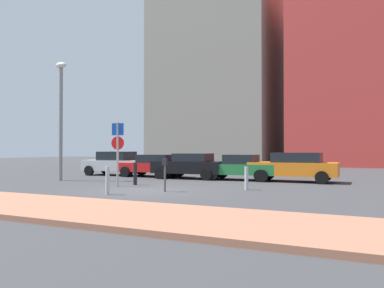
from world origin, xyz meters
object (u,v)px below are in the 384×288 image
parking_sign_post (118,146)px  street_lamp (61,110)px  parked_car_black (190,165)px  traffic_bollard_near (135,174)px  parked_car_green (241,167)px  traffic_bollard_far (246,178)px  parked_car_silver (116,163)px  parking_meter (165,170)px  parked_car_red (154,165)px  parked_car_orange (294,166)px  traffic_bollard_mid (108,180)px

parking_sign_post → street_lamp: (-4.83, 1.40, 1.99)m
parked_car_black → traffic_bollard_near: 4.72m
parked_car_green → parked_car_black: bearing=-175.0°
street_lamp → traffic_bollard_near: street_lamp is taller
street_lamp → traffic_bollard_far: (10.53, -0.26, -3.33)m
parked_car_silver → traffic_bollard_far: parked_car_silver is taller
parking_meter → parked_car_silver: bearing=137.4°
parked_car_silver → parking_meter: parked_car_silver is taller
parked_car_silver → parked_car_red: (2.93, -0.09, -0.07)m
traffic_bollard_near → parked_car_orange: bearing=38.2°
parked_car_red → parking_sign_post: bearing=-73.6°
parking_sign_post → traffic_bollard_near: parking_sign_post is taller
parked_car_silver → traffic_bollard_far: bearing=-25.8°
parked_car_orange → parking_meter: bearing=-117.9°
parked_car_red → traffic_bollard_far: bearing=-33.4°
parking_meter → traffic_bollard_near: bearing=144.6°
parking_meter → traffic_bollard_near: (-2.73, 1.94, -0.34)m
parked_car_black → parked_car_green: (2.99, 0.26, -0.05)m
parked_car_silver → traffic_bollard_far: size_ratio=4.50×
parked_car_green → traffic_bollard_near: bearing=-126.1°
parked_car_black → traffic_bollard_far: size_ratio=4.36×
parked_car_red → parked_car_black: size_ratio=0.99×
parked_car_green → parked_car_orange: bearing=2.6°
parked_car_silver → parked_car_green: size_ratio=1.06×
parked_car_black → parked_car_red: bearing=171.8°
traffic_bollard_near → traffic_bollard_mid: (1.32, -3.74, -0.00)m
parked_car_black → parked_car_orange: (5.84, 0.39, 0.04)m
street_lamp → traffic_bollard_near: (5.09, -0.38, -3.29)m
parked_car_black → parking_sign_post: bearing=-98.7°
parked_car_orange → traffic_bollard_near: bearing=-141.8°
traffic_bollard_near → traffic_bollard_far: (5.44, 0.12, -0.05)m
parked_car_black → parked_car_orange: parked_car_orange is taller
parked_car_red → street_lamp: (-3.04, -4.68, 3.09)m
parked_car_green → parking_meter: (-0.87, -6.88, 0.15)m
parked_car_silver → parked_car_orange: size_ratio=0.97×
traffic_bollard_near → parked_car_silver: bearing=134.1°
parked_car_green → parking_meter: 6.94m
parked_car_silver → parked_car_black: bearing=-4.9°
parking_meter → parked_car_green: bearing=82.8°
parking_sign_post → traffic_bollard_mid: 3.41m
parking_sign_post → traffic_bollard_far: (5.70, 1.14, -1.34)m
parking_meter → traffic_bollard_near: parking_meter is taller
parked_car_red → parked_car_green: size_ratio=1.02×
traffic_bollard_mid → parked_car_silver: bearing=125.3°
parked_car_silver → traffic_bollard_mid: parked_car_silver is taller
parked_car_silver → parking_meter: bearing=-42.6°
parked_car_orange → street_lamp: bearing=-157.9°
parked_car_red → traffic_bollard_near: size_ratio=3.92×
parking_meter → parked_car_orange: bearing=62.1°
parked_car_red → traffic_bollard_mid: size_ratio=3.94×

